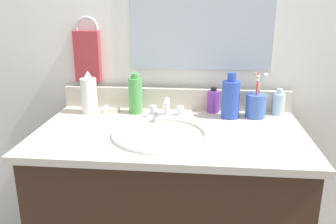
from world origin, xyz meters
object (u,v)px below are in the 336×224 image
object	(u,v)px
bottle_gel_clear	(279,103)
bottle_toner_green	(135,95)
soap_bar	(111,109)
bottle_lotion_white	(89,94)
cup_blue_plastic	(256,104)
hand_towel	(87,57)
bottle_cream_purple	(213,101)
faucet	(167,111)
bottle_shampoo_blue	(231,98)

from	to	relation	value
bottle_gel_clear	bottle_toner_green	xyz separation A→B (m)	(-0.59, -0.04, 0.03)
bottle_gel_clear	soap_bar	size ratio (longest dim) A/B	1.71
bottle_lotion_white	bottle_gel_clear	size ratio (longest dim) A/B	1.64
cup_blue_plastic	soap_bar	world-z (taller)	cup_blue_plastic
hand_towel	bottle_cream_purple	bearing A→B (deg)	-5.51
faucet	bottle_toner_green	size ratio (longest dim) A/B	0.94
bottle_gel_clear	hand_towel	bearing A→B (deg)	175.86
bottle_lotion_white	cup_blue_plastic	size ratio (longest dim) A/B	0.95
bottle_gel_clear	cup_blue_plastic	xyz separation A→B (m)	(-0.10, -0.05, 0.01)
bottle_gel_clear	bottle_shampoo_blue	bearing A→B (deg)	-163.30
cup_blue_plastic	bottle_gel_clear	bearing A→B (deg)	25.39
bottle_shampoo_blue	cup_blue_plastic	bearing A→B (deg)	7.45
faucet	bottle_shampoo_blue	size ratio (longest dim) A/B	0.87
bottle_cream_purple	bottle_shampoo_blue	size ratio (longest dim) A/B	0.58
bottle_lotion_white	cup_blue_plastic	world-z (taller)	cup_blue_plastic
hand_towel	bottle_cream_purple	size ratio (longest dim) A/B	2.04
bottle_toner_green	soap_bar	size ratio (longest dim) A/B	2.65
bottle_lotion_white	bottle_gel_clear	distance (m)	0.79
soap_bar	faucet	bearing A→B (deg)	-12.21
bottle_lotion_white	bottle_toner_green	size ratio (longest dim) A/B	1.06
hand_towel	bottle_shampoo_blue	size ratio (longest dim) A/B	1.19
bottle_cream_purple	faucet	bearing A→B (deg)	-152.79
bottle_gel_clear	bottle_shampoo_blue	distance (m)	0.21
hand_towel	bottle_shampoo_blue	world-z (taller)	hand_towel
bottle_shampoo_blue	bottle_gel_clear	bearing A→B (deg)	16.70
bottle_gel_clear	bottle_cream_purple	world-z (taller)	bottle_gel_clear
bottle_lotion_white	bottle_toner_green	world-z (taller)	bottle_lotion_white
bottle_lotion_white	faucet	bearing A→B (deg)	-6.16
hand_towel	cup_blue_plastic	distance (m)	0.75
hand_towel	bottle_gel_clear	bearing A→B (deg)	-4.14
bottle_cream_purple	soap_bar	distance (m)	0.43
hand_towel	faucet	world-z (taller)	hand_towel
faucet	soap_bar	distance (m)	0.25
bottle_toner_green	faucet	bearing A→B (deg)	-21.31
bottle_gel_clear	cup_blue_plastic	size ratio (longest dim) A/B	0.58
faucet	soap_bar	xyz separation A→B (m)	(-0.24, 0.05, -0.02)
bottle_toner_green	cup_blue_plastic	bearing A→B (deg)	-1.15
bottle_cream_purple	soap_bar	xyz separation A→B (m)	(-0.43, -0.04, -0.04)
bottle_cream_purple	cup_blue_plastic	distance (m)	0.18
bottle_cream_purple	cup_blue_plastic	world-z (taller)	cup_blue_plastic
bottle_shampoo_blue	bottle_cream_purple	bearing A→B (deg)	134.92
soap_bar	bottle_toner_green	bearing A→B (deg)	0.47
faucet	bottle_toner_green	xyz separation A→B (m)	(-0.14, 0.05, 0.05)
bottle_lotion_white	bottle_gel_clear	world-z (taller)	bottle_lotion_white
faucet	bottle_shampoo_blue	xyz separation A→B (m)	(0.26, 0.03, 0.05)
bottle_cream_purple	bottle_shampoo_blue	bearing A→B (deg)	-45.08
bottle_toner_green	cup_blue_plastic	world-z (taller)	cup_blue_plastic
bottle_toner_green	soap_bar	xyz separation A→B (m)	(-0.11, -0.00, -0.07)
bottle_cream_purple	cup_blue_plastic	size ratio (longest dim) A/B	0.57
cup_blue_plastic	soap_bar	distance (m)	0.60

